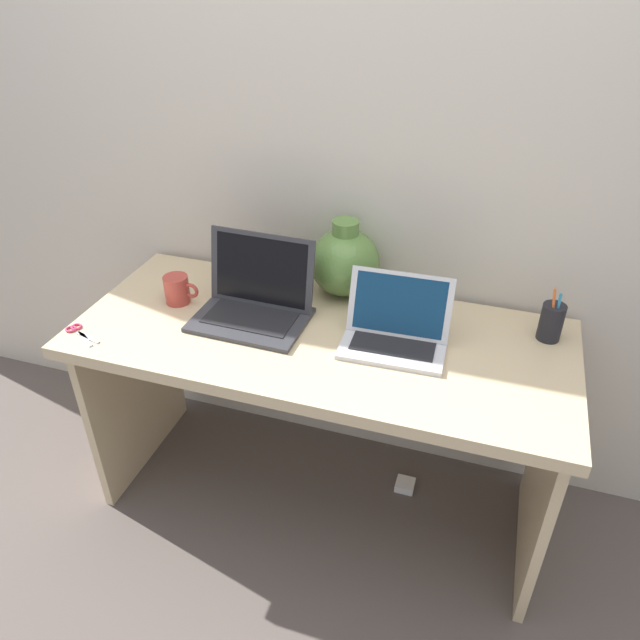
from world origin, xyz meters
The scene contains 10 objects.
ground_plane centered at (0.00, 0.00, 0.00)m, with size 6.00×6.00×0.00m, color #564C47.
back_wall centered at (0.00, 0.37, 1.20)m, with size 4.40×0.04×2.40m, color beige.
desk centered at (0.00, 0.00, 0.59)m, with size 1.55×0.66×0.75m.
laptop_left centered at (-0.23, 0.04, 0.81)m, with size 0.36×0.26×0.26m.
laptop_right centered at (0.23, 0.03, 0.80)m, with size 0.32×0.23×0.20m.
green_vase centered at (0.00, 0.27, 0.86)m, with size 0.24×0.24×0.26m.
coffee_mug centered at (-0.51, 0.03, 0.79)m, with size 0.12×0.08×0.10m.
pen_cup centered at (0.67, 0.19, 0.81)m, with size 0.07×0.07×0.18m.
scissors centered at (-0.72, -0.23, 0.75)m, with size 0.14×0.10×0.01m.
power_brick centered at (0.30, 0.14, 0.01)m, with size 0.07×0.07×0.03m, color white.
Camera 1 is at (0.47, -1.45, 1.79)m, focal length 33.48 mm.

